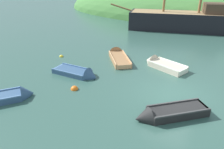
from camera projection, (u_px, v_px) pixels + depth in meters
The scene contains 10 objects.
ground_plane at pixel (172, 94), 11.38m from camera, with size 120.00×120.00×0.00m, color #33564C.
shore_hill at pixel (203, 14), 36.24m from camera, with size 54.31×26.79×12.03m, color #477F3D.
sailing_ship at pixel (182, 23), 24.83m from camera, with size 14.88×6.84×11.14m.
rowboat_near_dock at pixel (168, 114), 9.50m from camera, with size 3.21×3.13×0.94m.
rowboat_outer_left at pixel (161, 65), 14.81m from camera, with size 3.40×2.20×1.17m.
rowboat_center at pixel (79, 74), 13.54m from camera, with size 3.22×1.31×1.14m.
rowboat_far at pixel (7, 98), 10.84m from camera, with size 2.69×3.08×1.03m.
rowboat_portside at pixel (118, 57), 16.39m from camera, with size 3.36×3.71×1.14m.
buoy_yellow at pixel (61, 57), 16.73m from camera, with size 0.32×0.32×0.32m, color yellow.
buoy_orange at pixel (75, 89), 11.88m from camera, with size 0.43×0.43×0.43m, color orange.
Camera 1 is at (1.95, -10.17, 5.90)m, focal length 32.73 mm.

